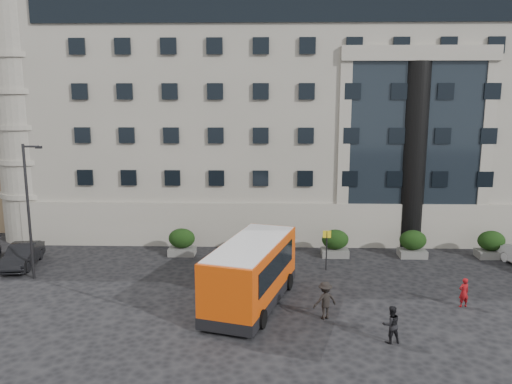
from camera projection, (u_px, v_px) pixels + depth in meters
ground at (232, 301)px, 26.32m from camera, size 120.00×120.00×0.00m
civic_building at (314, 115)px, 46.11m from camera, size 44.00×24.00×18.00m
entrance_column at (413, 157)px, 34.90m from camera, size 1.80×1.80×13.00m
apartment_far at (39, 95)px, 62.39m from camera, size 13.00×13.00×22.00m
hedge_a at (182, 242)px, 33.92m from camera, size 1.80×1.26×1.84m
hedge_b at (258, 242)px, 33.78m from camera, size 1.80×1.26×1.84m
hedge_c at (335, 243)px, 33.63m from camera, size 1.80×1.26×1.84m
hedge_d at (413, 244)px, 33.48m from camera, size 1.80×1.26×1.84m
hedge_e at (491, 244)px, 33.33m from camera, size 1.80×1.26×1.84m
street_lamp at (29, 207)px, 28.80m from camera, size 1.16×0.18×8.00m
bus_stop_sign at (327, 243)px, 30.76m from camera, size 0.50×0.08×2.52m
minibus at (252, 270)px, 25.62m from camera, size 4.85×8.36×3.30m
red_truck at (45, 204)px, 43.19m from camera, size 3.02×5.83×3.04m
parked_car_b at (22, 255)px, 31.60m from camera, size 2.14×4.56×1.44m
parked_car_d at (111, 216)px, 42.23m from camera, size 2.57×5.27×1.44m
pedestrian_a at (464, 293)px, 25.43m from camera, size 0.64×0.50×1.54m
pedestrian_b at (391, 324)px, 21.68m from camera, size 0.94×0.81×1.69m
pedestrian_c at (325, 300)px, 24.04m from camera, size 1.38×1.12×1.87m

